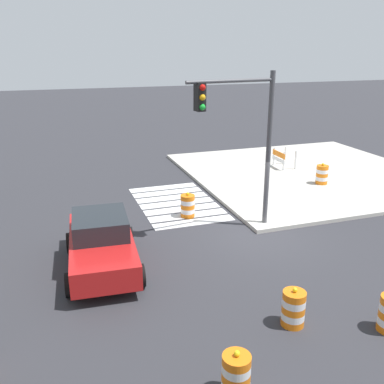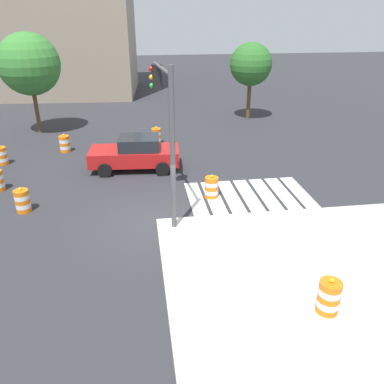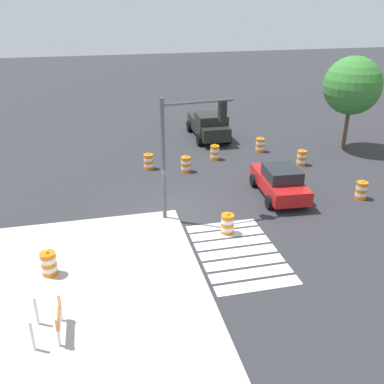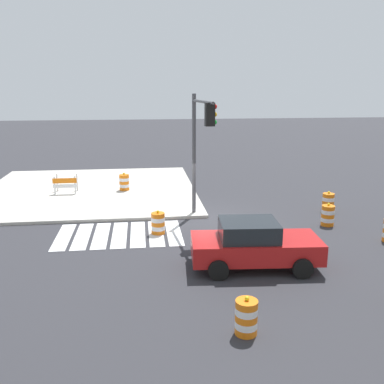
{
  "view_description": "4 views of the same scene",
  "coord_description": "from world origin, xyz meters",
  "px_view_note": "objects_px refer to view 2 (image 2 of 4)",
  "views": [
    {
      "loc": [
        -12.65,
        6.79,
        6.4
      ],
      "look_at": [
        2.41,
        1.66,
        1.01
      ],
      "focal_mm": 40.27,
      "sensor_mm": 36.0,
      "label": 1
    },
    {
      "loc": [
        -0.48,
        -12.65,
        7.11
      ],
      "look_at": [
        1.42,
        0.62,
        0.87
      ],
      "focal_mm": 36.53,
      "sensor_mm": 36.0,
      "label": 2
    },
    {
      "loc": [
        18.03,
        -3.4,
        9.51
      ],
      "look_at": [
        1.14,
        0.56,
        1.55
      ],
      "focal_mm": 40.47,
      "sensor_mm": 36.0,
      "label": 3
    },
    {
      "loc": [
        3.06,
        18.78,
        6.01
      ],
      "look_at": [
        0.89,
        1.05,
        1.55
      ],
      "focal_mm": 40.12,
      "sensor_mm": 36.0,
      "label": 4
    }
  ],
  "objects_px": {
    "sports_car": "(136,153)",
    "traffic_barrel_near_corner": "(22,201)",
    "traffic_barrel_median_near": "(1,156)",
    "traffic_light_pole": "(165,114)",
    "traffic_barrel_on_sidewalk": "(329,297)",
    "street_tree_streetside_mid": "(251,65)",
    "traffic_barrel_crosswalk_end": "(156,136)",
    "traffic_barrel_far_curb": "(65,144)",
    "traffic_barrel_opposite_curb": "(211,187)",
    "street_tree_streetside_near": "(29,64)"
  },
  "relations": [
    {
      "from": "sports_car",
      "to": "traffic_barrel_near_corner",
      "type": "bearing_deg",
      "value": -138.1
    },
    {
      "from": "traffic_light_pole",
      "to": "traffic_barrel_on_sidewalk",
      "type": "bearing_deg",
      "value": -59.42
    },
    {
      "from": "traffic_barrel_near_corner",
      "to": "traffic_light_pole",
      "type": "bearing_deg",
      "value": -11.27
    },
    {
      "from": "sports_car",
      "to": "traffic_barrel_on_sidewalk",
      "type": "relative_size",
      "value": 4.34
    },
    {
      "from": "street_tree_streetside_mid",
      "to": "street_tree_streetside_near",
      "type": "bearing_deg",
      "value": -173.64
    },
    {
      "from": "traffic_barrel_median_near",
      "to": "traffic_light_pole",
      "type": "height_order",
      "value": "traffic_light_pole"
    },
    {
      "from": "traffic_barrel_far_curb",
      "to": "traffic_barrel_median_near",
      "type": "bearing_deg",
      "value": -151.46
    },
    {
      "from": "traffic_light_pole",
      "to": "street_tree_streetside_near",
      "type": "distance_m",
      "value": 14.28
    },
    {
      "from": "traffic_light_pole",
      "to": "traffic_barrel_near_corner",
      "type": "bearing_deg",
      "value": 168.73
    },
    {
      "from": "traffic_barrel_opposite_curb",
      "to": "street_tree_streetside_mid",
      "type": "distance_m",
      "value": 14.0
    },
    {
      "from": "traffic_barrel_median_near",
      "to": "traffic_barrel_far_curb",
      "type": "bearing_deg",
      "value": 28.54
    },
    {
      "from": "traffic_barrel_far_curb",
      "to": "traffic_barrel_opposite_curb",
      "type": "xyz_separation_m",
      "value": [
        6.91,
        -6.89,
        0.0
      ]
    },
    {
      "from": "traffic_barrel_median_near",
      "to": "traffic_barrel_near_corner",
      "type": "bearing_deg",
      "value": -67.1
    },
    {
      "from": "traffic_barrel_near_corner",
      "to": "traffic_barrel_crosswalk_end",
      "type": "xyz_separation_m",
      "value": [
        5.62,
        7.88,
        0.0
      ]
    },
    {
      "from": "traffic_barrel_far_curb",
      "to": "street_tree_streetside_mid",
      "type": "distance_m",
      "value": 13.69
    },
    {
      "from": "sports_car",
      "to": "traffic_barrel_median_near",
      "type": "height_order",
      "value": "sports_car"
    },
    {
      "from": "traffic_light_pole",
      "to": "street_tree_streetside_mid",
      "type": "relative_size",
      "value": 1.05
    },
    {
      "from": "traffic_barrel_far_curb",
      "to": "traffic_barrel_crosswalk_end",
      "type": "bearing_deg",
      "value": 8.77
    },
    {
      "from": "traffic_barrel_crosswalk_end",
      "to": "traffic_barrel_far_curb",
      "type": "xyz_separation_m",
      "value": [
        -5.08,
        -0.78,
        0.0
      ]
    },
    {
      "from": "traffic_barrel_median_near",
      "to": "traffic_barrel_on_sidewalk",
      "type": "xyz_separation_m",
      "value": [
        11.39,
        -12.62,
        0.15
      ]
    },
    {
      "from": "traffic_barrel_crosswalk_end",
      "to": "street_tree_streetside_mid",
      "type": "height_order",
      "value": "street_tree_streetside_mid"
    },
    {
      "from": "sports_car",
      "to": "traffic_light_pole",
      "type": "bearing_deg",
      "value": -77.48
    },
    {
      "from": "traffic_barrel_on_sidewalk",
      "to": "street_tree_streetside_near",
      "type": "distance_m",
      "value": 21.53
    },
    {
      "from": "sports_car",
      "to": "traffic_barrel_median_near",
      "type": "xyz_separation_m",
      "value": [
        -6.73,
        1.58,
        -0.36
      ]
    },
    {
      "from": "street_tree_streetside_near",
      "to": "street_tree_streetside_mid",
      "type": "bearing_deg",
      "value": 6.36
    },
    {
      "from": "traffic_barrel_on_sidewalk",
      "to": "sports_car",
      "type": "bearing_deg",
      "value": 112.89
    },
    {
      "from": "traffic_barrel_opposite_curb",
      "to": "street_tree_streetside_near",
      "type": "height_order",
      "value": "street_tree_streetside_near"
    },
    {
      "from": "traffic_barrel_median_near",
      "to": "traffic_light_pole",
      "type": "xyz_separation_m",
      "value": [
        7.86,
        -6.63,
        3.46
      ]
    },
    {
      "from": "traffic_barrel_median_near",
      "to": "street_tree_streetside_near",
      "type": "relative_size",
      "value": 0.17
    },
    {
      "from": "traffic_barrel_near_corner",
      "to": "street_tree_streetside_near",
      "type": "height_order",
      "value": "street_tree_streetside_near"
    },
    {
      "from": "traffic_barrel_opposite_curb",
      "to": "traffic_light_pole",
      "type": "relative_size",
      "value": 0.19
    },
    {
      "from": "sports_car",
      "to": "street_tree_streetside_mid",
      "type": "xyz_separation_m",
      "value": [
        8.13,
        8.88,
        2.94
      ]
    },
    {
      "from": "traffic_light_pole",
      "to": "street_tree_streetside_mid",
      "type": "distance_m",
      "value": 15.59
    },
    {
      "from": "traffic_barrel_near_corner",
      "to": "traffic_barrel_crosswalk_end",
      "type": "distance_m",
      "value": 9.68
    },
    {
      "from": "sports_car",
      "to": "traffic_barrel_on_sidewalk",
      "type": "height_order",
      "value": "sports_car"
    },
    {
      "from": "traffic_barrel_near_corner",
      "to": "street_tree_streetside_mid",
      "type": "distance_m",
      "value": 18.23
    },
    {
      "from": "traffic_barrel_median_near",
      "to": "traffic_barrel_opposite_curb",
      "type": "bearing_deg",
      "value": -28.53
    },
    {
      "from": "traffic_barrel_median_near",
      "to": "street_tree_streetside_mid",
      "type": "bearing_deg",
      "value": 26.15
    },
    {
      "from": "traffic_barrel_near_corner",
      "to": "traffic_light_pole",
      "type": "height_order",
      "value": "traffic_light_pole"
    },
    {
      "from": "sports_car",
      "to": "traffic_barrel_near_corner",
      "type": "xyz_separation_m",
      "value": [
        -4.4,
        -3.95,
        -0.36
      ]
    },
    {
      "from": "sports_car",
      "to": "traffic_light_pole",
      "type": "distance_m",
      "value": 6.03
    },
    {
      "from": "sports_car",
      "to": "traffic_light_pole",
      "type": "xyz_separation_m",
      "value": [
        1.12,
        -5.05,
        3.1
      ]
    },
    {
      "from": "sports_car",
      "to": "traffic_barrel_opposite_curb",
      "type": "height_order",
      "value": "sports_car"
    },
    {
      "from": "traffic_barrel_median_near",
      "to": "traffic_barrel_crosswalk_end",
      "type": "bearing_deg",
      "value": 16.43
    },
    {
      "from": "traffic_barrel_median_near",
      "to": "street_tree_streetside_mid",
      "type": "distance_m",
      "value": 16.88
    },
    {
      "from": "traffic_barrel_opposite_curb",
      "to": "traffic_barrel_on_sidewalk",
      "type": "relative_size",
      "value": 1.0
    },
    {
      "from": "traffic_barrel_far_curb",
      "to": "street_tree_streetside_near",
      "type": "xyz_separation_m",
      "value": [
        -2.18,
        4.16,
        3.74
      ]
    },
    {
      "from": "traffic_barrel_near_corner",
      "to": "traffic_barrel_on_sidewalk",
      "type": "relative_size",
      "value": 1.0
    },
    {
      "from": "sports_car",
      "to": "traffic_barrel_median_near",
      "type": "distance_m",
      "value": 6.93
    },
    {
      "from": "traffic_barrel_crosswalk_end",
      "to": "traffic_barrel_near_corner",
      "type": "bearing_deg",
      "value": -125.53
    }
  ]
}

